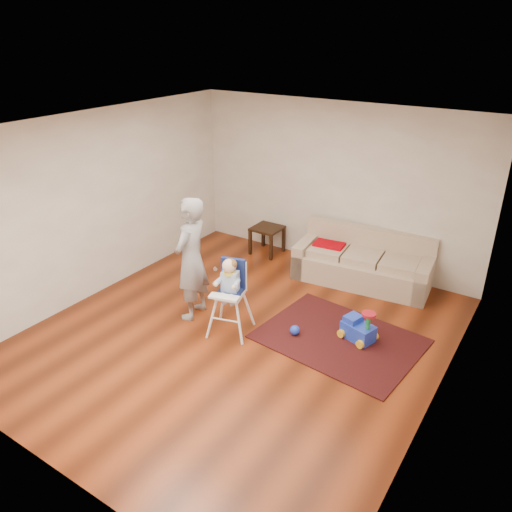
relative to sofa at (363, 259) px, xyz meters
The scene contains 9 objects.
ground 2.46m from the sofa, 108.42° to the right, with size 5.50×5.50×0.00m, color #4B1D0B.
room_envelope 2.43m from the sofa, 113.35° to the right, with size 5.04×5.52×2.72m.
sofa is the anchor object (origin of this frame).
side_table 1.87m from the sofa, behind, with size 0.49×0.49×0.49m, color black, non-canonical shape.
area_rug 1.76m from the sofa, 76.93° to the right, with size 1.98×1.49×0.02m, color black.
ride_on_toy 1.66m from the sofa, 69.13° to the right, with size 0.41×0.30×0.45m, color blue, non-canonical shape.
toy_ball 1.94m from the sofa, 94.31° to the right, with size 0.13×0.13×0.13m, color blue.
high_chair 2.47m from the sofa, 111.83° to the right, with size 0.61×0.61×1.07m.
adult 2.78m from the sofa, 125.63° to the right, with size 0.63×0.42×1.74m, color gray.
Camera 1 is at (3.23, -4.54, 3.76)m, focal length 35.00 mm.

